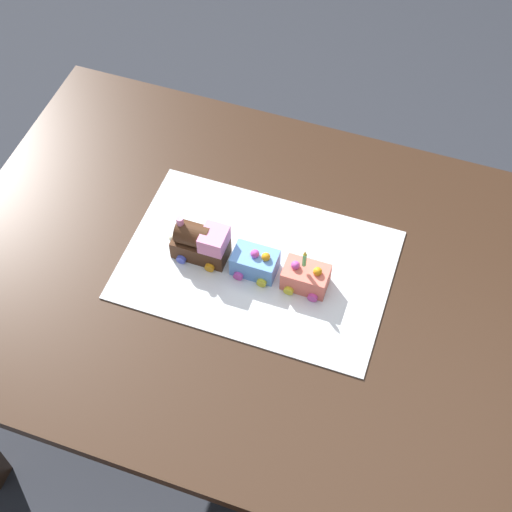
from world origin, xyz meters
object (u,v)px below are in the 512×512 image
Objects in this scene: cake_locomotive at (201,242)px; cake_car_tanker_sky_blue at (255,262)px; cake_car_caboose_coral at (306,277)px; birthday_candle at (305,258)px; dining_table at (253,300)px.

cake_locomotive is 0.13m from cake_car_tanker_sky_blue.
cake_car_caboose_coral is at bearing 0.00° from cake_locomotive.
birthday_candle is at bearing -0.00° from cake_car_tanker_sky_blue.
dining_table is 0.18m from cake_car_caboose_coral.
dining_table is at bearing -174.48° from cake_car_caboose_coral.
cake_car_caboose_coral is 1.94× the size of birthday_candle.
cake_locomotive is 0.25m from birthday_candle.
cake_locomotive is at bearing -180.00° from birthday_candle.
cake_car_caboose_coral reaches higher than dining_table.
cake_locomotive reaches higher than cake_car_tanker_sky_blue.
dining_table is at bearing -5.09° from cake_locomotive.
cake_locomotive reaches higher than cake_car_caboose_coral.
dining_table is 0.24m from birthday_candle.
cake_car_caboose_coral is (0.12, 0.00, 0.00)m from cake_car_tanker_sky_blue.
dining_table is 27.22× the size of birthday_candle.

